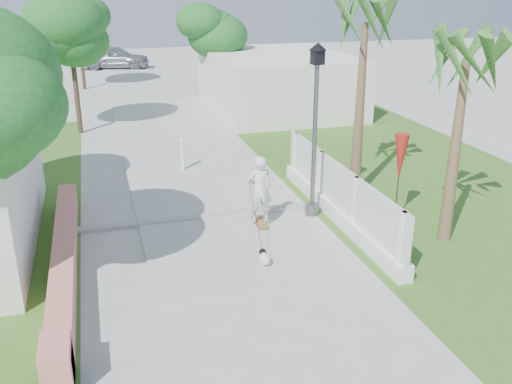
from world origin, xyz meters
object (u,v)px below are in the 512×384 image
object	(u,v)px
skateboarder	(257,202)
dog	(264,258)
parked_car	(115,57)
street_lamp	(315,125)
patio_umbrella	(400,158)
bollard	(183,154)

from	to	relation	value
skateboarder	dog	size ratio (longest dim) A/B	4.55
dog	parked_car	xyz separation A→B (m)	(-1.56, 30.17, 0.58)
street_lamp	parked_car	distance (m)	28.03
parked_car	patio_umbrella	bearing A→B (deg)	-154.66
bollard	skateboarder	xyz separation A→B (m)	(0.96, -5.31, 0.26)
patio_umbrella	skateboarder	bearing A→B (deg)	176.96
patio_umbrella	dog	world-z (taller)	patio_umbrella
bollard	parked_car	size ratio (longest dim) A/B	0.24
street_lamp	skateboarder	bearing A→B (deg)	-155.08
bollard	street_lamp	bearing A→B (deg)	-59.04
street_lamp	dog	size ratio (longest dim) A/B	8.39
patio_umbrella	parked_car	size ratio (longest dim) A/B	0.50
street_lamp	parked_car	world-z (taller)	street_lamp
bollard	dog	xyz separation A→B (m)	(0.65, -6.92, -0.39)
parked_car	dog	bearing A→B (deg)	-162.54
street_lamp	patio_umbrella	size ratio (longest dim) A/B	1.93
dog	parked_car	world-z (taller)	parked_car
street_lamp	patio_umbrella	bearing A→B (deg)	-27.76
street_lamp	bollard	xyz separation A→B (m)	(-2.70, 4.50, -1.84)
bollard	patio_umbrella	xyz separation A→B (m)	(4.60, -5.50, 1.10)
patio_umbrella	skateboarder	xyz separation A→B (m)	(-3.64, 0.19, -0.85)
street_lamp	dog	bearing A→B (deg)	-130.19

